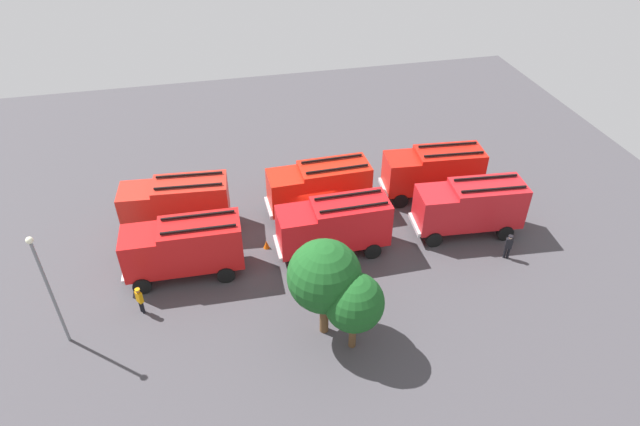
% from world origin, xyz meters
% --- Properties ---
extents(ground_plane, '(55.49, 55.49, 0.00)m').
position_xyz_m(ground_plane, '(0.00, 0.00, 0.00)').
color(ground_plane, '#423F44').
extents(fire_truck_0, '(7.38, 3.24, 3.88)m').
position_xyz_m(fire_truck_0, '(-8.96, -2.28, 2.15)').
color(fire_truck_0, red).
rests_on(fire_truck_0, ground).
extents(fire_truck_1, '(7.26, 2.92, 3.88)m').
position_xyz_m(fire_truck_1, '(-0.43, -2.07, 2.15)').
color(fire_truck_1, red).
rests_on(fire_truck_1, ground).
extents(fire_truck_2, '(7.37, 3.23, 3.88)m').
position_xyz_m(fire_truck_2, '(9.30, -2.24, 2.15)').
color(fire_truck_2, red).
rests_on(fire_truck_2, ground).
extents(fire_truck_3, '(7.37, 3.23, 3.88)m').
position_xyz_m(fire_truck_3, '(-9.62, 2.37, 2.15)').
color(fire_truck_3, red).
rests_on(fire_truck_3, ground).
extents(fire_truck_4, '(7.23, 2.82, 3.88)m').
position_xyz_m(fire_truck_4, '(-0.36, 2.41, 2.15)').
color(fire_truck_4, red).
rests_on(fire_truck_4, ground).
extents(fire_truck_5, '(7.26, 2.90, 3.88)m').
position_xyz_m(fire_truck_5, '(8.91, 2.49, 2.15)').
color(fire_truck_5, red).
rests_on(fire_truck_5, ground).
extents(firefighter_0, '(0.44, 0.48, 1.71)m').
position_xyz_m(firefighter_0, '(1.82, -5.81, 0.96)').
color(firefighter_0, black).
rests_on(firefighter_0, ground).
extents(firefighter_1, '(0.33, 0.46, 1.68)m').
position_xyz_m(firefighter_1, '(-12.85, -4.85, 0.94)').
color(firefighter_1, black).
rests_on(firefighter_1, ground).
extents(firefighter_2, '(0.44, 0.48, 1.79)m').
position_xyz_m(firefighter_2, '(11.58, 5.24, 1.01)').
color(firefighter_2, black).
rests_on(firefighter_2, ground).
extents(firefighter_3, '(0.48, 0.40, 1.79)m').
position_xyz_m(firefighter_3, '(-10.99, 5.49, 1.01)').
color(firefighter_3, black).
rests_on(firefighter_3, ground).
extents(tree_0, '(3.10, 3.10, 4.80)m').
position_xyz_m(tree_0, '(0.55, 10.23, 3.23)').
color(tree_0, brown).
rests_on(tree_0, ground).
extents(tree_1, '(3.87, 3.87, 5.99)m').
position_xyz_m(tree_1, '(1.78, 8.86, 4.03)').
color(tree_1, brown).
rests_on(tree_1, ground).
extents(traffic_cone_0, '(0.48, 0.48, 0.68)m').
position_xyz_m(traffic_cone_0, '(-10.07, 0.39, 0.34)').
color(traffic_cone_0, '#F2600C').
rests_on(traffic_cone_0, ground).
extents(traffic_cone_1, '(0.41, 0.41, 0.58)m').
position_xyz_m(traffic_cone_1, '(3.86, 1.14, 0.29)').
color(traffic_cone_1, '#F2600C').
rests_on(traffic_cone_1, ground).
extents(lamppost, '(0.36, 0.36, 7.15)m').
position_xyz_m(lamppost, '(15.40, 6.49, 4.15)').
color(lamppost, slate).
rests_on(lamppost, ground).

